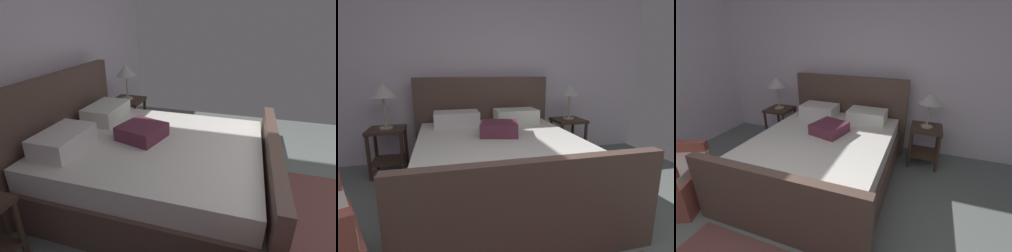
# 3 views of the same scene
# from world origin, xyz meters

# --- Properties ---
(wall_back) EXTENTS (5.30, 0.12, 2.86)m
(wall_back) POSITION_xyz_m (0.00, 3.24, 1.43)
(wall_back) COLOR white
(wall_back) RESTS_ON ground
(bed) EXTENTS (1.89, 2.27, 1.22)m
(bed) POSITION_xyz_m (-0.07, 1.96, 0.35)
(bed) COLOR brown
(bed) RESTS_ON ground
(nightstand_right) EXTENTS (0.44, 0.44, 0.60)m
(nightstand_right) POSITION_xyz_m (1.19, 2.78, 0.40)
(nightstand_right) COLOR #3E2C21
(nightstand_right) RESTS_ON ground
(table_lamp_right) EXTENTS (0.31, 0.31, 0.51)m
(table_lamp_right) POSITION_xyz_m (1.19, 2.78, 1.02)
(table_lamp_right) COLOR #B7B293
(table_lamp_right) RESTS_ON nightstand_right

